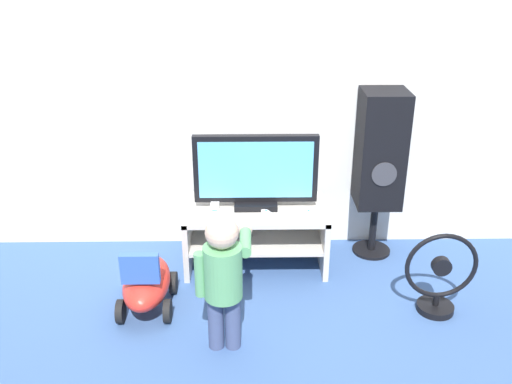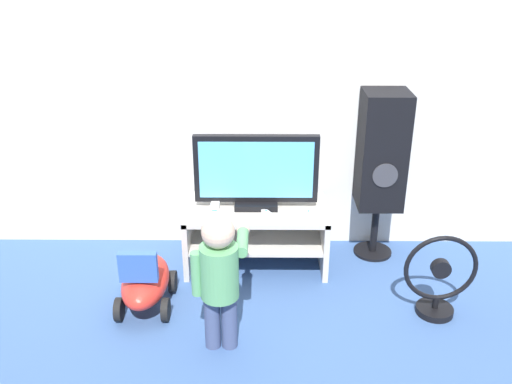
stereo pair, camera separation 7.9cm
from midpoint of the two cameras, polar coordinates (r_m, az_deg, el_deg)
name	(u,v)px [view 1 (the left image)]	position (r m, az deg, el deg)	size (l,w,h in m)	color
ground_plane	(256,283)	(3.76, -0.57, -9.05)	(16.00, 16.00, 0.00)	#38568C
wall_back	(255,64)	(3.82, -0.72, 12.67)	(10.00, 0.06, 2.60)	silver
tv_stand	(256,227)	(3.85, -0.62, -3.49)	(0.94, 0.51, 0.42)	beige
television	(256,172)	(3.70, -0.64, 1.97)	(0.81, 0.20, 0.49)	black
game_console	(215,205)	(3.77, -4.72, -1.34)	(0.06, 0.16, 0.05)	white
remote_primary	(308,212)	(3.70, 4.66, -2.03)	(0.10, 0.13, 0.03)	white
remote_secondary	(266,212)	(3.69, 0.41, -2.05)	(0.09, 0.13, 0.03)	white
child	(223,272)	(3.00, -4.03, -8.01)	(0.30, 0.46, 0.80)	#3F4C72
speaker_tower	(380,152)	(3.87, 11.76, 3.91)	(0.30, 0.31, 1.17)	black
floor_fan	(440,277)	(3.54, 17.28, -8.13)	(0.43, 0.22, 0.52)	black
ride_on_toy	(147,283)	(3.52, -11.53, -8.91)	(0.31, 0.54, 0.45)	red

